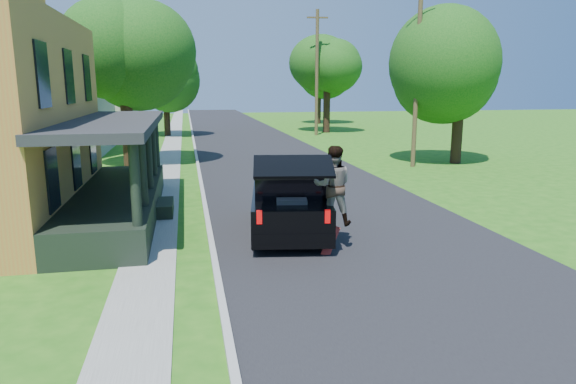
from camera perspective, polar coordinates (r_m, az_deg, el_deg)
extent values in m
plane|color=#226313|center=(12.42, 11.30, -7.97)|extent=(140.00, 140.00, 0.00)
cube|color=black|center=(31.38, -2.73, 4.15)|extent=(8.00, 120.00, 0.02)
cube|color=#A6A6A1|center=(31.05, -10.16, 3.90)|extent=(0.15, 120.00, 0.12)
cube|color=gray|center=(31.06, -13.03, 3.78)|extent=(1.30, 120.00, 0.03)
cube|color=gray|center=(17.95, -26.78, -2.88)|extent=(6.50, 1.20, 0.03)
cube|color=black|center=(17.31, -18.29, -1.17)|extent=(2.40, 10.00, 0.90)
cube|color=black|center=(16.95, -18.85, 7.26)|extent=(2.60, 10.30, 0.25)
cube|color=#A3A091|center=(35.92, -25.85, 7.97)|extent=(8.00, 8.00, 5.00)
pyramid|color=black|center=(36.02, -26.54, 15.43)|extent=(12.78, 12.78, 2.20)
cube|color=#A3A091|center=(51.57, -21.47, 9.12)|extent=(8.00, 8.00, 5.00)
pyramid|color=black|center=(51.63, -21.87, 14.33)|extent=(12.78, 12.78, 2.20)
cube|color=black|center=(14.74, 0.10, -1.67)|extent=(2.77, 5.13, 0.94)
cube|color=black|center=(14.75, 0.07, 1.33)|extent=(2.32, 3.28, 0.61)
cube|color=black|center=(14.69, 0.07, 2.60)|extent=(2.38, 3.38, 0.09)
cube|color=black|center=(12.10, 0.62, 2.87)|extent=(2.02, 1.29, 0.42)
cube|color=#35353A|center=(13.24, 0.39, -1.74)|extent=(0.87, 0.78, 0.50)
cube|color=silver|center=(14.66, -3.14, 2.96)|extent=(0.47, 2.66, 0.07)
cube|color=silver|center=(14.73, 3.27, 3.01)|extent=(0.47, 2.66, 0.07)
cube|color=#990505|center=(12.30, -3.21, -2.81)|extent=(0.14, 0.09, 0.33)
cube|color=#990505|center=(12.39, 4.41, -2.72)|extent=(0.14, 0.09, 0.33)
cylinder|color=black|center=(16.37, -3.28, -1.57)|extent=(0.38, 0.79, 0.75)
cylinder|color=black|center=(16.44, 2.95, -1.50)|extent=(0.38, 0.79, 0.75)
cylinder|color=black|center=(13.26, -3.45, -4.77)|extent=(0.38, 0.79, 0.75)
cylinder|color=black|center=(13.35, 4.26, -4.67)|extent=(0.38, 0.79, 0.75)
imported|color=black|center=(13.02, 5.00, 0.72)|extent=(1.13, 0.96, 2.03)
cube|color=maroon|center=(13.02, 4.76, -5.44)|extent=(0.62, 0.54, 0.72)
cylinder|color=black|center=(27.69, -17.35, 6.33)|extent=(0.70, 0.70, 3.56)
sphere|color=#346F1D|center=(27.62, -17.83, 14.01)|extent=(6.71, 6.71, 5.79)
sphere|color=#346F1D|center=(27.28, -17.30, 16.79)|extent=(5.81, 5.81, 5.02)
sphere|color=#346F1D|center=(28.22, -18.75, 15.20)|extent=(5.96, 5.96, 5.15)
cylinder|color=black|center=(44.37, -13.29, 7.89)|extent=(0.60, 0.60, 2.79)
sphere|color=#346F1D|center=(44.28, -13.49, 11.94)|extent=(6.05, 6.05, 5.22)
sphere|color=#346F1D|center=(43.96, -13.16, 13.47)|extent=(5.24, 5.24, 4.52)
sphere|color=#346F1D|center=(44.75, -14.02, 12.65)|extent=(5.38, 5.38, 4.64)
cylinder|color=black|center=(29.26, 18.26, 6.09)|extent=(0.59, 0.59, 3.12)
sphere|color=#346F1D|center=(29.16, 18.69, 12.54)|extent=(5.38, 5.38, 5.21)
sphere|color=#346F1D|center=(29.13, 19.86, 14.75)|extent=(4.66, 4.66, 4.51)
sphere|color=#346F1D|center=(29.31, 17.48, 13.74)|extent=(4.78, 4.78, 4.63)
cylinder|color=black|center=(46.55, 4.31, 8.85)|extent=(0.70, 0.70, 3.63)
sphere|color=#346F1D|center=(46.50, 4.38, 13.30)|extent=(6.15, 6.15, 5.39)
sphere|color=#346F1D|center=(46.28, 5.01, 14.78)|extent=(5.33, 5.33, 4.67)
sphere|color=#346F1D|center=(46.90, 3.64, 14.03)|extent=(5.47, 5.47, 4.79)
cylinder|color=black|center=(57.54, 3.36, 9.42)|extent=(0.76, 0.76, 3.65)
sphere|color=#346F1D|center=(57.50, 3.41, 13.07)|extent=(6.65, 6.65, 5.51)
sphere|color=#346F1D|center=(57.46, 3.99, 14.28)|extent=(5.77, 5.77, 4.78)
sphere|color=#346F1D|center=(57.66, 2.69, 13.68)|extent=(5.91, 5.91, 4.90)
cylinder|color=#4C3C23|center=(27.20, 14.14, 12.19)|extent=(0.27, 0.27, 9.03)
cylinder|color=#4C3C23|center=(43.91, 3.22, 13.00)|extent=(0.31, 0.31, 10.23)
cube|color=#4C3C23|center=(44.23, 3.29, 18.79)|extent=(1.75, 0.28, 0.13)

